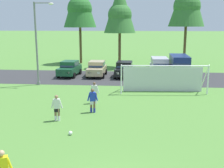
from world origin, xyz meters
name	(u,v)px	position (x,y,z in m)	size (l,w,h in m)	color
ground_plane	(127,94)	(0.00, 15.00, 0.00)	(400.00, 400.00, 0.00)	#518438
parking_lot_strip	(129,78)	(0.00, 22.36, 0.00)	(52.00, 8.40, 0.01)	#333335
soccer_ball	(70,133)	(-2.76, 5.81, 0.11)	(0.22, 0.22, 0.22)	white
soccer_goal	(163,78)	(3.10, 16.08, 1.29)	(7.53, 2.43, 2.57)	white
player_striker_near	(94,93)	(-2.37, 12.02, 0.82)	(0.74, 0.36, 1.64)	brown
player_defender_far	(57,108)	(-4.11, 7.99, 0.82)	(0.75, 0.32, 1.64)	#936B4C
player_winger_left	(93,101)	(-2.16, 9.84, 0.82)	(0.75, 0.34, 1.64)	brown
parked_car_slot_far_left	(70,68)	(-6.86, 22.94, 0.88)	(2.26, 4.31, 1.72)	#194C2D
parked_car_slot_left	(97,69)	(-3.74, 23.10, 0.88)	(2.06, 4.21, 1.72)	tan
parked_car_slot_center_left	(124,69)	(-0.59, 23.00, 0.88)	(2.19, 4.28, 1.72)	black
parked_car_slot_center	(160,67)	(3.37, 23.31, 1.11)	(2.20, 4.63, 2.16)	#B2B2BC
parked_car_slot_center_right	(179,66)	(5.44, 22.53, 1.34)	(2.24, 4.82, 2.52)	navy
tree_left_edge	(80,3)	(-7.63, 33.52, 8.84)	(4.82, 4.82, 12.84)	brown
tree_mid_left	(120,9)	(-1.54, 29.82, 7.73)	(4.22, 4.22, 11.24)	brown
tree_center_back	(187,0)	(7.55, 32.36, 9.08)	(4.94, 4.94, 13.19)	brown
street_lamp	(38,43)	(-8.65, 18.04, 4.08)	(2.00, 0.32, 7.88)	slate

